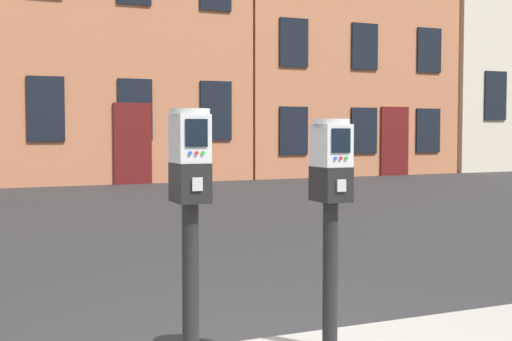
# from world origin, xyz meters

# --- Properties ---
(parking_meter_near_kerb) EXTENTS (0.22, 0.26, 1.41)m
(parking_meter_near_kerb) POSITION_xyz_m (-0.63, -0.17, 1.11)
(parking_meter_near_kerb) COLOR black
(parking_meter_near_kerb) RESTS_ON sidewalk_slab
(parking_meter_twin_adjacent) EXTENTS (0.22, 0.26, 1.36)m
(parking_meter_twin_adjacent) POSITION_xyz_m (0.24, -0.17, 1.07)
(parking_meter_twin_adjacent) COLOR black
(parking_meter_twin_adjacent) RESTS_ON sidewalk_slab
(townhouse_orange_brick) EXTENTS (7.16, 5.42, 9.99)m
(townhouse_orange_brick) POSITION_xyz_m (10.19, 17.14, 5.00)
(townhouse_orange_brick) COLOR #B7704C
(townhouse_orange_brick) RESTS_ON ground_plane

